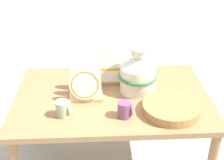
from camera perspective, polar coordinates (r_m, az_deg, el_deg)
name	(u,v)px	position (r m, az deg, el deg)	size (l,w,h in m)	color
display_table	(112,105)	(2.04, 0.00, -4.52)	(1.24, 0.83, 0.64)	#9E754C
ceramic_vase	(138,72)	(1.99, 4.74, 1.39)	(0.25, 0.25, 0.32)	white
dish_rack_round_plates	(86,86)	(1.95, -4.83, -1.09)	(0.21, 0.20, 0.22)	tan
dish_rack_square_plates	(111,70)	(2.15, -0.18, 1.81)	(0.21, 0.19, 0.20)	tan
wicker_charger_stack	(171,108)	(1.86, 10.71, -5.10)	(0.33, 0.33, 0.05)	#AD7F47
mug_sage_glaze	(63,109)	(1.80, -8.88, -5.20)	(0.09, 0.08, 0.10)	#9EB28E
mug_plum_glaze	(125,109)	(1.78, 2.42, -5.41)	(0.09, 0.08, 0.10)	#7A4770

